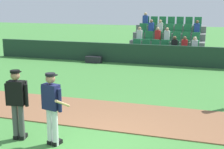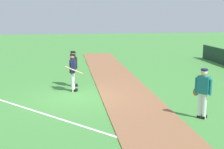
# 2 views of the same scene
# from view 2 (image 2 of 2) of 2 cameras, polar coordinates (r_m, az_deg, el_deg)

# --- Properties ---
(ground_plane) EXTENTS (80.00, 80.00, 0.00)m
(ground_plane) POSITION_cam_2_polar(r_m,az_deg,el_deg) (13.37, -6.62, -4.16)
(ground_plane) COLOR #42843A
(infield_dirt_path) EXTENTS (28.00, 2.43, 0.03)m
(infield_dirt_path) POSITION_cam_2_polar(r_m,az_deg,el_deg) (13.61, 2.84, -3.75)
(infield_dirt_path) COLOR brown
(infield_dirt_path) RESTS_ON ground
(foul_line_chalk) EXTENTS (8.86, 8.25, 0.01)m
(foul_line_chalk) POSITION_cam_2_polar(r_m,az_deg,el_deg) (10.50, -8.81, -8.63)
(foul_line_chalk) COLOR white
(foul_line_chalk) RESTS_ON ground
(batter_navy_jersey) EXTENTS (0.62, 0.80, 1.76)m
(batter_navy_jersey) POSITION_cam_2_polar(r_m,az_deg,el_deg) (14.09, -7.39, 0.68)
(batter_navy_jersey) COLOR white
(batter_navy_jersey) RESTS_ON ground
(umpire_home_plate) EXTENTS (0.59, 0.34, 1.76)m
(umpire_home_plate) POSITION_cam_2_polar(r_m,az_deg,el_deg) (15.03, -7.26, 1.49)
(umpire_home_plate) COLOR #4C4C4C
(umpire_home_plate) RESTS_ON ground
(runner_teal_jersey) EXTENTS (0.56, 0.50, 1.76)m
(runner_teal_jersey) POSITION_cam_2_polar(r_m,az_deg,el_deg) (10.81, 16.73, -3.10)
(runner_teal_jersey) COLOR white
(runner_teal_jersey) RESTS_ON ground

